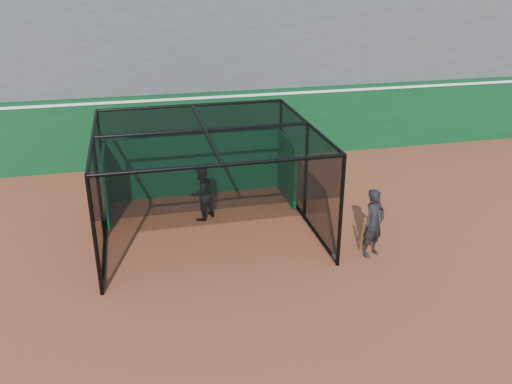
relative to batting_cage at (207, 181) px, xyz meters
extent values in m
plane|color=brown|center=(0.67, -3.03, -1.38)|extent=(120.00, 120.00, 0.00)
cube|color=#0B3D1A|center=(0.67, 5.47, -0.13)|extent=(50.00, 0.45, 2.50)
cube|color=white|center=(0.67, 5.47, 0.97)|extent=(50.00, 0.50, 0.08)
cube|color=#4C4C4F|center=(0.67, 9.34, 2.49)|extent=(50.00, 7.85, 7.75)
cube|color=#074922|center=(0.00, 2.45, -0.43)|extent=(5.31, 0.10, 1.90)
cylinder|color=black|center=(-2.72, -2.40, -1.27)|extent=(0.08, 0.22, 0.22)
cylinder|color=black|center=(2.72, -2.40, -1.27)|extent=(0.08, 0.22, 0.22)
cylinder|color=black|center=(-2.72, 2.37, -1.27)|extent=(0.08, 0.22, 0.22)
cylinder|color=black|center=(2.72, 2.37, -1.27)|extent=(0.08, 0.22, 0.22)
imported|color=black|center=(-0.07, 0.65, -0.61)|extent=(0.95, 0.92, 1.55)
imported|color=black|center=(3.71, -2.31, -0.52)|extent=(0.75, 0.65, 1.73)
cylinder|color=#593819|center=(3.46, -2.26, -0.83)|extent=(0.16, 0.39, 1.03)
camera|label=1|loc=(-1.71, -13.05, 5.29)|focal=38.00mm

